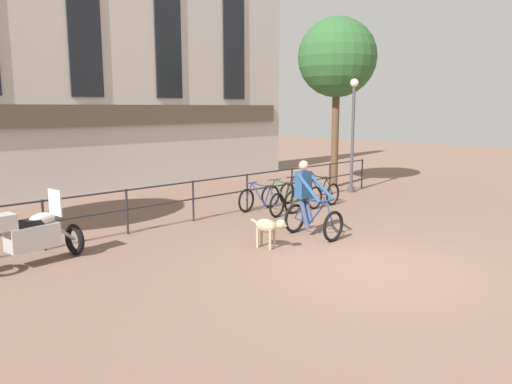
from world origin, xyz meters
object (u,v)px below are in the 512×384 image
object	(u,v)px
parked_motorcycle	(32,235)
parked_bicycle_far_end	(318,191)
cyclist_with_bike	(309,203)
street_lamp	(353,129)
dog	(269,227)
parked_bicycle_near_lamp	(261,202)
parked_bicycle_mid_right	(301,195)
parked_bicycle_mid_left	(282,198)

from	to	relation	value
parked_motorcycle	parked_bicycle_far_end	bearing A→B (deg)	-94.37
cyclist_with_bike	street_lamp	xyz separation A→B (m)	(5.58, 2.77, 1.39)
dog	parked_bicycle_near_lamp	size ratio (longest dim) A/B	0.75
parked_motorcycle	parked_bicycle_near_lamp	world-z (taller)	parked_motorcycle
parked_bicycle_mid_right	parked_bicycle_far_end	world-z (taller)	same
parked_bicycle_near_lamp	parked_bicycle_mid_right	xyz separation A→B (m)	(1.62, -0.00, 0.00)
parked_bicycle_mid_left	parked_bicycle_mid_right	distance (m)	0.81
cyclist_with_bike	parked_bicycle_mid_left	world-z (taller)	cyclist_with_bike
cyclist_with_bike	parked_bicycle_far_end	distance (m)	4.01
parked_motorcycle	street_lamp	bearing A→B (deg)	-92.21
cyclist_with_bike	parked_bicycle_far_end	world-z (taller)	cyclist_with_bike
parked_motorcycle	parked_bicycle_mid_left	world-z (taller)	parked_motorcycle
parked_bicycle_near_lamp	parked_bicycle_mid_left	size ratio (longest dim) A/B	0.99
dog	parked_bicycle_far_end	distance (m)	5.21
parked_bicycle_mid_left	parked_bicycle_near_lamp	bearing A→B (deg)	8.85
cyclist_with_bike	parked_bicycle_mid_left	xyz separation A→B (m)	(1.62, 2.33, -0.41)
cyclist_with_bike	parked_bicycle_mid_right	size ratio (longest dim) A/B	1.52
parked_motorcycle	street_lamp	world-z (taller)	street_lamp
dog	street_lamp	size ratio (longest dim) A/B	0.23
cyclist_with_bike	parked_bicycle_near_lamp	world-z (taller)	cyclist_with_bike
cyclist_with_bike	street_lamp	world-z (taller)	street_lamp
parked_motorcycle	parked_bicycle_far_end	xyz separation A→B (m)	(8.49, 0.14, -0.20)
parked_bicycle_mid_right	street_lamp	bearing A→B (deg)	-172.62
cyclist_with_bike	parked_bicycle_far_end	size ratio (longest dim) A/B	1.48
parked_bicycle_mid_right	parked_bicycle_near_lamp	bearing A→B (deg)	-0.70
parked_motorcycle	cyclist_with_bike	bearing A→B (deg)	-117.92
parked_bicycle_mid_right	street_lamp	xyz separation A→B (m)	(3.15, 0.45, 1.79)
parked_bicycle_near_lamp	parked_bicycle_mid_right	distance (m)	1.62
cyclist_with_bike	parked_bicycle_mid_left	distance (m)	2.86
parked_bicycle_near_lamp	parked_bicycle_mid_left	xyz separation A→B (m)	(0.81, 0.00, 0.00)
dog	parked_bicycle_near_lamp	xyz separation A→B (m)	(2.19, 2.42, -0.10)
parked_motorcycle	parked_bicycle_mid_right	bearing A→B (deg)	-94.27
parked_bicycle_mid_left	parked_bicycle_mid_right	world-z (taller)	same
dog	cyclist_with_bike	bearing A→B (deg)	-7.41
cyclist_with_bike	dog	distance (m)	1.41
parked_motorcycle	dog	bearing A→B (deg)	-125.75
parked_motorcycle	parked_bicycle_mid_left	bearing A→B (deg)	-94.15
parked_motorcycle	parked_bicycle_mid_left	distance (m)	6.88
parked_motorcycle	parked_bicycle_mid_right	xyz separation A→B (m)	(7.68, 0.14, -0.20)
parked_bicycle_far_end	parked_bicycle_mid_right	bearing A→B (deg)	-3.80
parked_bicycle_mid_left	parked_motorcycle	bearing A→B (deg)	10.00
parked_bicycle_near_lamp	parked_bicycle_mid_right	size ratio (longest dim) A/B	1.06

